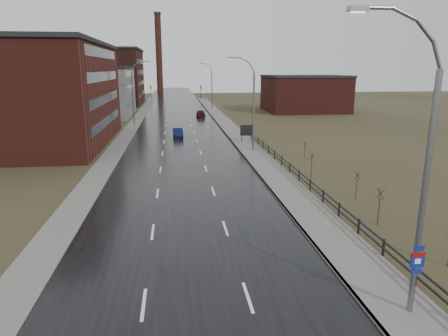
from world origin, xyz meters
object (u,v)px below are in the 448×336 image
object	(u,v)px
billboard	(247,131)
car_near	(178,133)
car_far	(201,113)
streetlight_main	(419,175)

from	to	relation	value
billboard	car_near	xyz separation A→B (m)	(-9.41, 5.83, -1.03)
car_near	car_far	distance (m)	26.19
streetlight_main	car_far	bearing A→B (deg)	92.93
streetlight_main	car_far	distance (m)	71.64
car_far	billboard	bearing A→B (deg)	99.54
billboard	car_far	xyz separation A→B (m)	(-4.28, 31.51, -0.91)
car_near	car_far	xyz separation A→B (m)	(5.13, 25.68, 0.11)
billboard	car_near	world-z (taller)	billboard
streetlight_main	car_near	world-z (taller)	streetlight_main
streetlight_main	billboard	distance (m)	40.08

